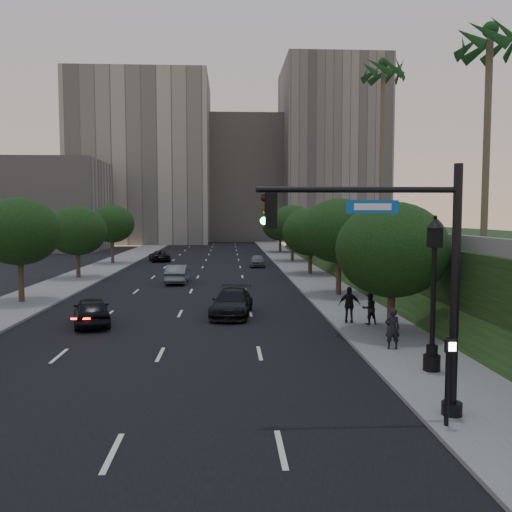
{
  "coord_description": "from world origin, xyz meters",
  "views": [
    {
      "loc": [
        2.76,
        -16.54,
        5.65
      ],
      "look_at": [
        4.11,
        9.98,
        3.6
      ],
      "focal_mm": 38.0,
      "sensor_mm": 36.0,
      "label": 1
    }
  ],
  "objects": [
    {
      "name": "sidewalk_left",
      "position": [
        -10.25,
        30.0,
        0.07
      ],
      "size": [
        4.5,
        140.0,
        0.15
      ],
      "primitive_type": "cube",
      "color": "slate",
      "rests_on": "ground"
    },
    {
      "name": "road_surface",
      "position": [
        0.0,
        30.0,
        0.01
      ],
      "size": [
        16.0,
        140.0,
        0.02
      ],
      "primitive_type": "cube",
      "color": "black",
      "rests_on": "ground"
    },
    {
      "name": "ground",
      "position": [
        0.0,
        0.0,
        0.0
      ],
      "size": [
        160.0,
        160.0,
        0.0
      ],
      "primitive_type": "plane",
      "color": "black",
      "rests_on": "ground"
    },
    {
      "name": "office_block_filler",
      "position": [
        -26.0,
        70.0,
        7.0
      ],
      "size": [
        18.0,
        16.0,
        14.0
      ],
      "primitive_type": "cube",
      "color": "#9E9B91",
      "rests_on": "ground"
    },
    {
      "name": "traffic_signal_mast",
      "position": [
        7.78,
        -2.33,
        3.67
      ],
      "size": [
        5.68,
        0.56,
        7.0
      ],
      "color": "black",
      "rests_on": "ground"
    },
    {
      "name": "tree_right_a",
      "position": [
        10.3,
        8.0,
        4.02
      ],
      "size": [
        5.2,
        5.2,
        6.24
      ],
      "color": "#38281C",
      "rests_on": "ground"
    },
    {
      "name": "pedestrian_signal",
      "position": [
        8.42,
        -3.12,
        1.57
      ],
      "size": [
        0.3,
        0.33,
        2.5
      ],
      "color": "black",
      "rests_on": "ground"
    },
    {
      "name": "tree_right_c",
      "position": [
        10.3,
        33.0,
        4.02
      ],
      "size": [
        5.2,
        5.2,
        6.24
      ],
      "color": "#38281C",
      "rests_on": "ground"
    },
    {
      "name": "tree_left_c",
      "position": [
        -10.3,
        31.0,
        4.21
      ],
      "size": [
        5.0,
        5.0,
        6.34
      ],
      "color": "#38281C",
      "rests_on": "ground"
    },
    {
      "name": "sedan_far_left",
      "position": [
        -5.52,
        48.6,
        0.64
      ],
      "size": [
        3.19,
        4.98,
        1.28
      ],
      "primitive_type": "imported",
      "rotation": [
        0.0,
        0.0,
        3.39
      ],
      "color": "black",
      "rests_on": "ground"
    },
    {
      "name": "palm_mid",
      "position": [
        17.5,
        14.0,
        15.32
      ],
      "size": [
        3.2,
        3.2,
        13.0
      ],
      "color": "#4C4233",
      "rests_on": "embankment"
    },
    {
      "name": "office_block_right",
      "position": [
        24.0,
        96.0,
        18.0
      ],
      "size": [
        20.0,
        22.0,
        36.0
      ],
      "primitive_type": "cube",
      "color": "gray",
      "rests_on": "ground"
    },
    {
      "name": "embankment",
      "position": [
        22.0,
        28.0,
        2.0
      ],
      "size": [
        18.0,
        90.0,
        4.0
      ],
      "primitive_type": "cube",
      "color": "black",
      "rests_on": "ground"
    },
    {
      "name": "pedestrian_c",
      "position": [
        8.89,
        10.37,
        1.07
      ],
      "size": [
        1.15,
        0.67,
        1.84
      ],
      "primitive_type": "imported",
      "rotation": [
        0.0,
        0.0,
        2.93
      ],
      "color": "black",
      "rests_on": "sidewalk_right"
    },
    {
      "name": "pedestrian_b",
      "position": [
        9.8,
        9.95,
        0.95
      ],
      "size": [
        0.89,
        0.76,
        1.59
      ],
      "primitive_type": "imported",
      "rotation": [
        0.0,
        0.0,
        3.36
      ],
      "color": "black",
      "rests_on": "sidewalk_right"
    },
    {
      "name": "tree_left_d",
      "position": [
        -10.3,
        45.0,
        4.58
      ],
      "size": [
        5.0,
        5.0,
        6.71
      ],
      "color": "#38281C",
      "rests_on": "ground"
    },
    {
      "name": "tree_right_e",
      "position": [
        10.3,
        62.0,
        4.02
      ],
      "size": [
        5.2,
        5.2,
        6.24
      ],
      "color": "#38281C",
      "rests_on": "ground"
    },
    {
      "name": "sedan_mid_left",
      "position": [
        -1.43,
        27.83,
        0.77
      ],
      "size": [
        1.68,
        4.68,
        1.53
      ],
      "primitive_type": "imported",
      "rotation": [
        0.0,
        0.0,
        3.13
      ],
      "color": "#53575A",
      "rests_on": "ground"
    },
    {
      "name": "palm_far",
      "position": [
        16.0,
        30.0,
        17.64
      ],
      "size": [
        3.2,
        3.2,
        15.5
      ],
      "color": "#4C4233",
      "rests_on": "embankment"
    },
    {
      "name": "tree_right_d",
      "position": [
        10.3,
        47.0,
        4.52
      ],
      "size": [
        5.2,
        5.2,
        6.74
      ],
      "color": "#38281C",
      "rests_on": "ground"
    },
    {
      "name": "office_block_mid",
      "position": [
        6.0,
        102.0,
        13.0
      ],
      "size": [
        22.0,
        18.0,
        26.0
      ],
      "primitive_type": "cube",
      "color": "#9E9B91",
      "rests_on": "ground"
    },
    {
      "name": "tree_right_b",
      "position": [
        10.3,
        20.0,
        4.52
      ],
      "size": [
        5.2,
        5.2,
        6.74
      ],
      "color": "#38281C",
      "rests_on": "ground"
    },
    {
      "name": "parapet_wall",
      "position": [
        13.5,
        28.0,
        4.35
      ],
      "size": [
        0.35,
        90.0,
        0.7
      ],
      "primitive_type": "cube",
      "color": "slate",
      "rests_on": "embankment"
    },
    {
      "name": "street_lamp",
      "position": [
        9.91,
        1.86,
        2.63
      ],
      "size": [
        0.64,
        0.64,
        5.62
      ],
      "color": "black",
      "rests_on": "ground"
    },
    {
      "name": "pedestrian_a",
      "position": [
        9.45,
        4.97,
        0.99
      ],
      "size": [
        0.64,
        0.44,
        1.68
      ],
      "primitive_type": "imported",
      "rotation": [
        0.0,
        0.0,
        3.08
      ],
      "color": "black",
      "rests_on": "sidewalk_right"
    },
    {
      "name": "tree_left_b",
      "position": [
        -10.3,
        18.0,
        4.58
      ],
      "size": [
        5.0,
        5.0,
        6.71
      ],
      "color": "#38281C",
      "rests_on": "ground"
    },
    {
      "name": "office_block_left",
      "position": [
        -14.0,
        92.0,
        16.0
      ],
      "size": [
        26.0,
        20.0,
        32.0
      ],
      "primitive_type": "cube",
      "color": "#9C9989",
      "rests_on": "ground"
    },
    {
      "name": "sidewalk_right",
      "position": [
        10.25,
        30.0,
        0.07
      ],
      "size": [
        4.5,
        140.0,
        0.15
      ],
      "primitive_type": "cube",
      "color": "slate",
      "rests_on": "ground"
    },
    {
      "name": "sedan_near_right",
      "position": [
        2.94,
        13.26,
        0.74
      ],
      "size": [
        2.67,
        5.34,
        1.49
      ],
      "primitive_type": "imported",
      "rotation": [
        0.0,
        0.0,
        -0.12
      ],
      "color": "black",
      "rests_on": "ground"
    },
    {
      "name": "sedan_near_left",
      "position": [
        -4.21,
        11.08,
        0.73
      ],
      "size": [
        2.84,
        4.62,
        1.47
      ],
      "primitive_type": "imported",
      "rotation": [
        0.0,
        0.0,
        3.42
      ],
      "color": "black",
      "rests_on": "ground"
    },
    {
      "name": "sedan_far_right",
      "position": [
        5.85,
        41.42,
        0.69
      ],
      "size": [
        1.72,
        4.07,
        1.37
      ],
      "primitive_type": "imported",
      "rotation": [
        0.0,
        0.0,
        -0.03
      ],
      "color": "#5A5E62",
      "rests_on": "ground"
    }
  ]
}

